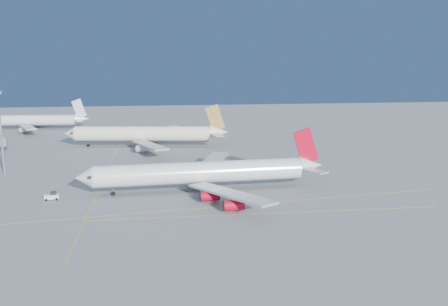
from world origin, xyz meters
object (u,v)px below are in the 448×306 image
Objects in this scene: airliner_virgin at (205,173)px; airliner_third at (31,120)px; light_mast at (0,126)px; airliner_etihad at (146,134)px; pushback_tug at (52,196)px.

airliner_third is at bearing 118.11° from airliner_virgin.
airliner_virgin is 2.63× the size of light_mast.
airliner_virgin is at bearing -68.21° from airliner_etihad.
airliner_virgin is 17.71× the size of pushback_tug.
airliner_etihad is 17.11× the size of pushback_tug.
pushback_tug is 40.39m from light_mast.
airliner_etihad reaches higher than airliner_third.
airliner_third is at bearing 97.51° from pushback_tug.
pushback_tug is at bearing -100.32° from airliner_etihad.
light_mast is (-45.34, -45.54, 10.81)m from airliner_etihad.
light_mast is at bearing -127.77° from airliner_etihad.
airliner_etihad is at bearing -38.14° from airliner_third.
airliner_virgin is at bearing -22.61° from light_mast.
airliner_virgin is at bearing -53.72° from airliner_third.
airliner_etihad reaches higher than pushback_tug.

